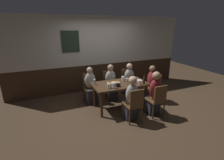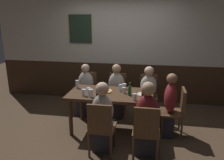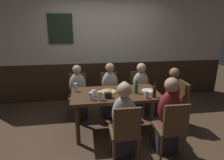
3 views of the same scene
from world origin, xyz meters
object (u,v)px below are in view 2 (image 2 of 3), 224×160
(tumbler_water, at_px, (124,91))
(beer_glass_half, at_px, (135,97))
(chair_right_near, at_px, (146,130))
(beer_bottle_brown, at_px, (143,95))
(chair_mid_far, at_px, (117,91))
(pint_glass_pale, at_px, (77,85))
(highball_clear, at_px, (121,88))
(dining_table, at_px, (111,98))
(person_right_far, at_px, (148,97))
(person_right_near, at_px, (146,124))
(tumbler_short, at_px, (84,93))
(chair_left_far, at_px, (88,90))
(plate_white_large, at_px, (144,94))
(beer_glass_tall, at_px, (89,91))
(person_mid_near, at_px, (103,122))
(beer_bottle_green, at_px, (130,90))
(pint_glass_amber, at_px, (91,94))
(chair_right_far, at_px, (148,93))
(pint_glass_stout, at_px, (124,87))
(condiment_caddy, at_px, (100,94))
(pizza, at_px, (105,91))
(chair_mid_near, at_px, (101,126))
(person_left_far, at_px, (86,93))
(person_head_east, at_px, (167,110))
(person_mid_far, at_px, (116,95))

(tumbler_water, bearing_deg, beer_glass_half, -57.00)
(chair_right_near, distance_m, beer_bottle_brown, 0.64)
(chair_right_near, bearing_deg, chair_mid_far, 112.31)
(chair_mid_far, bearing_deg, pint_glass_pale, -136.96)
(highball_clear, bearing_deg, chair_mid_far, 103.47)
(dining_table, distance_m, person_right_far, 0.96)
(beer_bottle_brown, bearing_deg, pint_glass_pale, 160.17)
(person_right_near, xyz_separation_m, beer_glass_half, (-0.22, 0.36, 0.28))
(tumbler_short, xyz_separation_m, beer_bottle_brown, (1.03, -0.06, 0.05))
(chair_left_far, distance_m, plate_white_large, 1.53)
(tumbler_short, bearing_deg, chair_right_near, -28.05)
(beer_glass_half, height_order, beer_glass_tall, beer_glass_half)
(person_right_far, bearing_deg, person_mid_near, -117.10)
(beer_glass_tall, xyz_separation_m, beer_bottle_green, (0.74, 0.03, 0.04))
(pint_glass_amber, distance_m, plate_white_large, 0.95)
(chair_right_near, bearing_deg, person_right_far, 90.00)
(chair_right_far, bearing_deg, beer_glass_half, -100.93)
(tumbler_water, distance_m, beer_bottle_green, 0.16)
(pint_glass_stout, height_order, pint_glass_pale, pint_glass_pale)
(chair_right_far, xyz_separation_m, condiment_caddy, (-0.83, -1.02, 0.29))
(person_mid_near, xyz_separation_m, pizza, (-0.12, 0.71, 0.26))
(tumbler_water, distance_m, plate_white_large, 0.36)
(beer_bottle_green, bearing_deg, chair_right_far, 70.15)
(pizza, distance_m, beer_bottle_brown, 0.80)
(beer_glass_tall, bearing_deg, plate_white_large, 5.93)
(chair_left_far, relative_size, person_right_near, 0.74)
(chair_mid_near, xyz_separation_m, chair_mid_far, (0.00, 1.64, 0.00))
(chair_mid_far, height_order, person_right_near, person_right_near)
(person_left_far, height_order, person_right_far, same)
(condiment_caddy, bearing_deg, highball_clear, 45.41)
(person_right_near, relative_size, beer_glass_half, 10.19)
(person_head_east, xyz_separation_m, highball_clear, (-0.85, 0.13, 0.32))
(chair_right_far, bearing_deg, pint_glass_pale, -154.70)
(tumbler_short, relative_size, plate_white_large, 0.52)
(person_mid_near, relative_size, beer_bottle_brown, 4.43)
(pizza, bearing_deg, person_right_near, -42.05)
(person_left_far, height_order, beer_glass_half, person_left_far)
(dining_table, height_order, beer_glass_half, beer_glass_half)
(chair_right_far, height_order, tumbler_water, chair_right_far)
(person_head_east, height_order, pint_glass_amber, person_head_east)
(person_head_east, height_order, highball_clear, person_head_east)
(chair_left_far, distance_m, tumbler_water, 1.24)
(tumbler_short, bearing_deg, person_left_far, 105.25)
(chair_mid_near, distance_m, tumbler_water, 0.94)
(dining_table, relative_size, person_right_far, 1.39)
(chair_left_far, relative_size, person_head_east, 0.76)
(pint_glass_pale, height_order, plate_white_large, pint_glass_pale)
(chair_left_far, distance_m, person_right_far, 1.36)
(pint_glass_amber, bearing_deg, pizza, 60.87)
(person_mid_far, xyz_separation_m, condiment_caddy, (-0.16, -0.86, 0.31))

